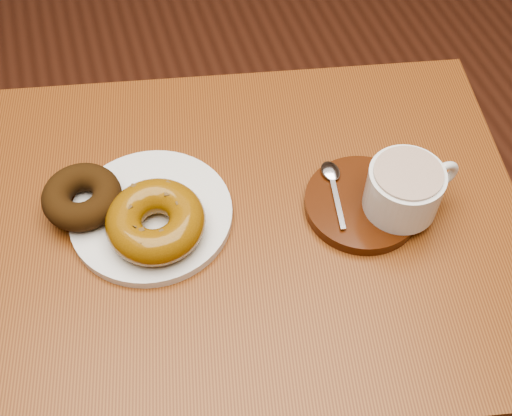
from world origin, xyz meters
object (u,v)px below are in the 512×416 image
object	(u,v)px
cafe_table	(243,265)
coffee_cup	(405,189)
saucer	(362,204)
donut_plate	(151,215)

from	to	relation	value
cafe_table	coffee_cup	distance (m)	0.26
cafe_table	saucer	distance (m)	0.20
cafe_table	donut_plate	bearing A→B (deg)	171.96
donut_plate	saucer	size ratio (longest dim) A/B	1.39
cafe_table	saucer	world-z (taller)	saucer
coffee_cup	saucer	bearing A→B (deg)	148.82
cafe_table	donut_plate	xyz separation A→B (m)	(-0.11, 0.04, 0.12)
cafe_table	coffee_cup	bearing A→B (deg)	-1.55
donut_plate	saucer	xyz separation A→B (m)	(0.27, -0.06, 0.00)
cafe_table	saucer	size ratio (longest dim) A/B	5.52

